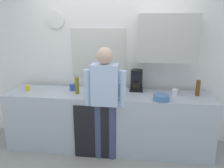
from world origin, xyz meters
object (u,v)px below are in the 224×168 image
(cup_blue_mug, at_px, (72,87))
(cup_white_mug, at_px, (175,92))
(bottle_dark_sauce, at_px, (118,90))
(cup_yellow_cup, at_px, (28,88))
(coffee_maker, at_px, (136,81))
(person_at_sink, at_px, (105,95))
(mixing_bowl, at_px, (161,98))
(dish_soap, at_px, (102,89))
(bottle_olive_oil, at_px, (77,85))
(bottle_amber_beer, at_px, (198,88))

(cup_blue_mug, bearing_deg, cup_white_mug, -1.83)
(bottle_dark_sauce, xyz_separation_m, cup_yellow_cup, (-1.42, 0.10, -0.05))
(coffee_maker, distance_m, cup_blue_mug, 0.99)
(cup_white_mug, distance_m, person_at_sink, 1.02)
(mixing_bowl, height_order, dish_soap, dish_soap)
(dish_soap, bearing_deg, mixing_bowl, -10.43)
(coffee_maker, bearing_deg, person_at_sink, -128.30)
(bottle_dark_sauce, relative_size, bottle_olive_oil, 0.72)
(bottle_olive_oil, bearing_deg, person_at_sink, -27.50)
(coffee_maker, distance_m, dish_soap, 0.58)
(bottle_amber_beer, bearing_deg, bottle_olive_oil, -176.17)
(bottle_olive_oil, bearing_deg, cup_yellow_cup, 175.68)
(bottle_olive_oil, bearing_deg, coffee_maker, 18.39)
(bottle_olive_oil, xyz_separation_m, cup_blue_mug, (-0.11, 0.14, -0.08))
(coffee_maker, relative_size, cup_blue_mug, 3.30)
(bottle_dark_sauce, relative_size, cup_white_mug, 1.89)
(cup_blue_mug, distance_m, mixing_bowl, 1.35)
(bottle_dark_sauce, height_order, cup_yellow_cup, bottle_dark_sauce)
(bottle_amber_beer, distance_m, cup_white_mug, 0.33)
(bottle_olive_oil, distance_m, person_at_sink, 0.51)
(cup_yellow_cup, distance_m, person_at_sink, 1.29)
(cup_yellow_cup, height_order, dish_soap, dish_soap)
(cup_blue_mug, bearing_deg, mixing_bowl, -12.40)
(cup_blue_mug, bearing_deg, bottle_amber_beer, -0.63)
(bottle_dark_sauce, relative_size, bottle_amber_beer, 0.78)
(bottle_amber_beer, height_order, cup_blue_mug, bottle_amber_beer)
(cup_blue_mug, xyz_separation_m, dish_soap, (0.48, -0.14, 0.03))
(bottle_dark_sauce, xyz_separation_m, cup_white_mug, (0.81, 0.13, -0.04))
(cup_yellow_cup, xyz_separation_m, person_at_sink, (1.25, -0.30, 0.02))
(bottle_amber_beer, height_order, mixing_bowl, bottle_amber_beer)
(bottle_olive_oil, height_order, cup_yellow_cup, bottle_olive_oil)
(dish_soap, bearing_deg, cup_yellow_cup, 177.11)
(bottle_amber_beer, xyz_separation_m, bottle_olive_oil, (-1.74, -0.12, 0.01))
(cup_white_mug, bearing_deg, mixing_bowl, -131.53)
(cup_white_mug, xyz_separation_m, person_at_sink, (-0.97, -0.32, 0.02))
(bottle_amber_beer, bearing_deg, mixing_bowl, -153.22)
(bottle_amber_beer, bearing_deg, coffee_maker, 169.04)
(cup_yellow_cup, bearing_deg, person_at_sink, -13.28)
(bottle_amber_beer, xyz_separation_m, mixing_bowl, (-0.54, -0.27, -0.08))
(bottle_amber_beer, bearing_deg, person_at_sink, -164.77)
(cup_yellow_cup, distance_m, dish_soap, 1.17)
(cup_yellow_cup, relative_size, mixing_bowl, 0.39)
(bottle_amber_beer, bearing_deg, cup_yellow_cup, -178.73)
(coffee_maker, bearing_deg, cup_blue_mug, -171.29)
(cup_white_mug, bearing_deg, dish_soap, -175.30)
(bottle_dark_sauce, xyz_separation_m, person_at_sink, (-0.16, -0.19, -0.02))
(bottle_olive_oil, xyz_separation_m, mixing_bowl, (1.21, -0.15, -0.09))
(bottle_dark_sauce, xyz_separation_m, cup_blue_mug, (-0.73, 0.18, -0.04))
(cup_white_mug, relative_size, cup_yellow_cup, 1.12)
(bottle_olive_oil, xyz_separation_m, person_at_sink, (0.45, -0.23, -0.06))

